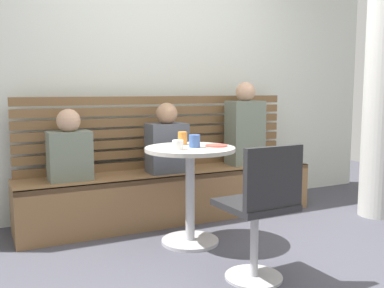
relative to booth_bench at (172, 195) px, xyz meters
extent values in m
plane|color=#42424C|center=(0.00, -1.20, -0.22)|extent=(8.00, 8.00, 0.00)
cube|color=silver|center=(0.00, 0.44, 1.23)|extent=(5.20, 0.10, 2.90)
cylinder|color=#B2B2AD|center=(1.75, -0.75, 1.18)|extent=(0.32, 0.32, 2.80)
cube|color=brown|center=(0.00, 0.00, 0.00)|extent=(2.70, 0.52, 0.44)
cube|color=brown|center=(0.00, -0.24, 0.20)|extent=(2.70, 0.04, 0.04)
cube|color=brown|center=(0.00, 0.24, 0.26)|extent=(2.65, 0.04, 0.07)
cube|color=brown|center=(0.00, 0.24, 0.36)|extent=(2.65, 0.04, 0.07)
cube|color=brown|center=(0.00, 0.24, 0.46)|extent=(2.65, 0.04, 0.07)
cube|color=brown|center=(0.00, 0.24, 0.56)|extent=(2.65, 0.04, 0.07)
cube|color=brown|center=(0.00, 0.24, 0.66)|extent=(2.65, 0.04, 0.07)
cube|color=brown|center=(0.00, 0.24, 0.75)|extent=(2.65, 0.04, 0.07)
cube|color=brown|center=(0.00, 0.24, 0.85)|extent=(2.65, 0.04, 0.07)
cylinder|color=#ADADB2|center=(-0.13, -0.64, -0.21)|extent=(0.44, 0.44, 0.02)
cylinder|color=#ADADB2|center=(-0.13, -0.64, 0.15)|extent=(0.07, 0.07, 0.69)
cylinder|color=#B7B2A8|center=(-0.13, -0.64, 0.50)|extent=(0.68, 0.68, 0.03)
cylinder|color=#ADADB2|center=(-0.05, -1.39, -0.21)|extent=(0.36, 0.36, 0.02)
cylinder|color=#ADADB2|center=(-0.05, -1.39, 0.00)|extent=(0.05, 0.05, 0.45)
cube|color=#232326|center=(-0.05, -1.39, 0.25)|extent=(0.42, 0.42, 0.04)
cube|color=#232326|center=(-0.05, -1.56, 0.45)|extent=(0.40, 0.06, 0.36)
cube|color=slate|center=(0.79, 0.02, 0.53)|extent=(0.34, 0.22, 0.62)
sphere|color=tan|center=(0.79, 0.02, 0.93)|extent=(0.19, 0.19, 0.19)
cube|color=slate|center=(-0.90, 0.02, 0.42)|extent=(0.34, 0.22, 0.40)
sphere|color=tan|center=(-0.90, 0.02, 0.70)|extent=(0.19, 0.19, 0.19)
cube|color=#4C515B|center=(-0.06, -0.03, 0.44)|extent=(0.34, 0.22, 0.44)
sphere|color=#A37A5B|center=(-0.06, -0.03, 0.74)|extent=(0.19, 0.19, 0.19)
cylinder|color=#3D5B9E|center=(-0.10, -0.66, 0.57)|extent=(0.08, 0.08, 0.09)
cylinder|color=white|center=(-0.27, -0.72, 0.55)|extent=(0.08, 0.08, 0.07)
cylinder|color=orange|center=(-0.11, -0.46, 0.57)|extent=(0.07, 0.07, 0.10)
cylinder|color=#DB4C42|center=(0.07, -0.68, 0.52)|extent=(0.17, 0.17, 0.01)
camera|label=1|loc=(-1.55, -3.55, 0.95)|focal=40.80mm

